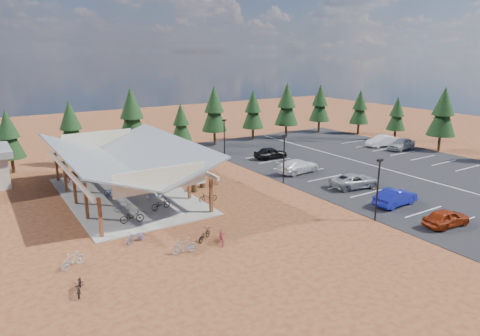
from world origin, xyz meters
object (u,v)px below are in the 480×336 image
lamp_post_1 (284,156)px  bike_6 (145,185)px  bike_15 (218,179)px  car_9 (382,141)px  bike_12 (204,235)px  bike_16 (208,197)px  bike_13 (184,246)px  car_4 (271,153)px  bike_0 (132,217)px  bike_3 (72,177)px  bike_2 (114,191)px  bike_4 (161,204)px  bike_1 (123,206)px  car_8 (401,144)px  bike_8 (79,285)px  bike_pavilion (124,157)px  bike_10 (136,237)px  lamp_post_0 (378,186)px  bike_9 (73,260)px  car_3 (298,166)px  car_0 (446,218)px  car_1 (395,197)px  bike_5 (155,192)px  trash_bin_1 (203,183)px  bike_7 (126,176)px  trash_bin_0 (194,187)px  lamp_post_2 (224,137)px  bike_11 (221,237)px  car_2 (355,181)px

lamp_post_1 → bike_6: size_ratio=3.31×
bike_15 → car_9: size_ratio=0.33×
bike_12 → car_9: (36.60, 14.41, 0.39)m
bike_16 → car_9: 33.22m
bike_13 → car_4: size_ratio=0.42×
bike_0 → bike_3: (-1.63, 13.95, 0.04)m
car_9 → bike_2: bearing=-80.6°
bike_2 → bike_4: size_ratio=1.02×
bike_1 → car_8: bearing=-87.6°
bike_8 → bike_pavilion: bearing=79.1°
bike_10 → lamp_post_0: bearing=48.6°
lamp_post_1 → bike_9: size_ratio=2.98×
lamp_post_0 → bike_9: lamp_post_0 is taller
car_3 → car_9: (19.26, 4.29, 0.02)m
lamp_post_1 → bike_10: bearing=-162.6°
bike_4 → bike_12: size_ratio=1.07×
car_3 → car_9: 19.73m
lamp_post_0 → car_0: 5.76m
bike_13 → bike_12: bearing=128.6°
lamp_post_0 → bike_3: lamp_post_0 is taller
car_1 → bike_5: bearing=48.7°
bike_1 → lamp_post_1: bearing=-94.6°
bike_2 → bike_15: bearing=-82.7°
bike_1 → car_9: car_9 is taller
bike_15 → car_9: (28.79, 2.79, 0.35)m
bike_pavilion → bike_8: size_ratio=10.62×
car_1 → bike_pavilion: bearing=46.9°
trash_bin_1 → bike_8: bearing=-137.7°
car_1 → car_4: 19.89m
lamp_post_0 → bike_8: bearing=175.7°
bike_7 → car_9: size_ratio=0.37×
bike_6 → bike_8: (-9.83, -16.08, -0.03)m
bike_12 → trash_bin_0: bearing=-58.4°
bike_16 → bike_1: bearing=-92.6°
bike_10 → car_0: size_ratio=0.41×
bike_6 → bike_15: size_ratio=0.98×
bike_15 → car_1: car_1 is taller
lamp_post_0 → trash_bin_1: size_ratio=5.71×
car_8 → bike_6: bearing=-100.6°
bike_6 → bike_10: 12.37m
bike_pavilion → lamp_post_2: bearing=25.0°
bike_4 → car_9: car_9 is taller
bike_8 → bike_10: bearing=59.4°
bike_11 → car_0: size_ratio=0.41×
trash_bin_1 → bike_6: size_ratio=0.58×
bike_0 → car_1: (21.09, -8.56, 0.20)m
car_2 → car_3: (-1.22, 7.26, 0.06)m
bike_7 → bike_10: bike_7 is taller
lamp_post_0 → lamp_post_1: same height
bike_8 → lamp_post_2: bearing=60.3°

